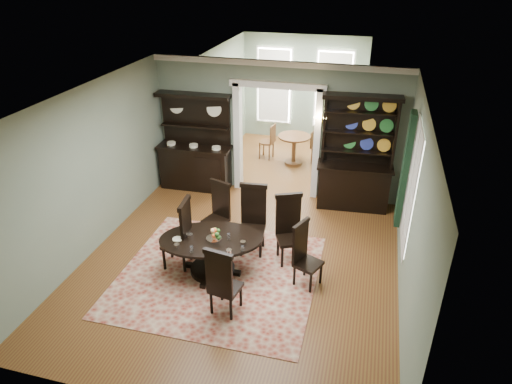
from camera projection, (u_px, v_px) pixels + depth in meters
room at (238, 185)px, 7.45m from camera, size 5.51×6.01×3.01m
parlor at (298, 98)px, 12.17m from camera, size 3.51×3.50×3.01m
doorway_trim at (277, 125)px, 9.96m from camera, size 2.08×0.25×2.57m
right_window at (408, 180)px, 7.58m from camera, size 0.15×1.47×2.12m
wall_sconce at (320, 118)px, 9.48m from camera, size 0.27×0.21×0.21m
rug at (219, 274)px, 7.90m from camera, size 3.35×3.16×0.01m
dining_table at (212, 248)px, 7.76m from camera, size 2.02×2.02×0.69m
centerpiece at (214, 237)px, 7.58m from camera, size 1.29×0.83×0.21m
chair_far_left at (219, 209)px, 8.66m from camera, size 0.55×0.54×1.19m
chair_far_mid at (253, 216)px, 8.30m from camera, size 0.53×0.51×1.31m
chair_far_right at (289, 226)px, 8.05m from camera, size 0.61×0.60×1.27m
chair_end_left at (182, 233)px, 7.82m from camera, size 0.49×0.52×1.31m
chair_end_right at (304, 252)px, 7.46m from camera, size 0.54×0.55×1.15m
chair_near at (222, 281)px, 6.75m from camera, size 0.51×0.49×1.22m
sideboard at (196, 156)px, 10.55m from camera, size 1.71×0.64×2.23m
welsh_dresser at (355, 168)px, 9.66m from camera, size 1.62×0.70×2.47m
parlor_table at (294, 146)px, 11.84m from camera, size 0.84×0.84×0.78m
parlor_chair_left at (269, 141)px, 12.16m from camera, size 0.42×0.41×0.95m
parlor_chair_right at (317, 146)px, 11.94m from camera, size 0.40×0.39×0.85m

